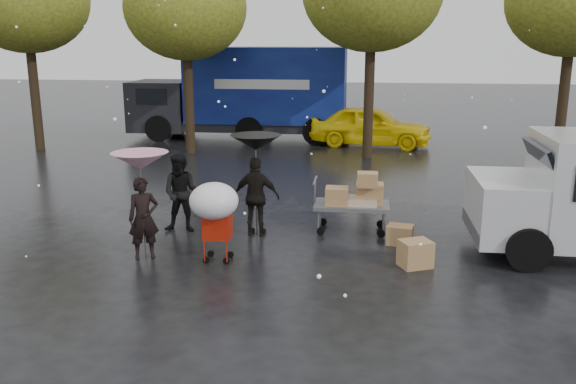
# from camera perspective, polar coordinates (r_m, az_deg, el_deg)

# --- Properties ---
(ground) EXTENTS (90.00, 90.00, 0.00)m
(ground) POSITION_cam_1_polar(r_m,az_deg,el_deg) (10.99, -6.01, -6.30)
(ground) COLOR black
(ground) RESTS_ON ground
(person_pink) EXTENTS (0.64, 0.56, 1.48)m
(person_pink) POSITION_cam_1_polar(r_m,az_deg,el_deg) (11.10, -13.37, -2.40)
(person_pink) COLOR black
(person_pink) RESTS_ON ground
(person_middle) EXTENTS (0.82, 0.66, 1.61)m
(person_middle) POSITION_cam_1_polar(r_m,az_deg,el_deg) (12.46, -9.91, -0.09)
(person_middle) COLOR black
(person_middle) RESTS_ON ground
(person_black) EXTENTS (0.95, 0.43, 1.58)m
(person_black) POSITION_cam_1_polar(r_m,az_deg,el_deg) (12.06, -2.97, -0.43)
(person_black) COLOR black
(person_black) RESTS_ON ground
(umbrella_pink) EXTENTS (0.99, 0.99, 1.92)m
(umbrella_pink) POSITION_cam_1_polar(r_m,az_deg,el_deg) (10.86, -13.68, 2.83)
(umbrella_pink) COLOR #4C4C4C
(umbrella_pink) RESTS_ON ground
(umbrella_black) EXTENTS (1.00, 1.00, 2.02)m
(umbrella_black) POSITION_cam_1_polar(r_m,az_deg,el_deg) (11.83, -3.04, 4.62)
(umbrella_black) COLOR #4C4C4C
(umbrella_black) RESTS_ON ground
(vendor_cart) EXTENTS (1.52, 0.80, 1.27)m
(vendor_cart) POSITION_cam_1_polar(r_m,az_deg,el_deg) (12.33, 6.38, -0.48)
(vendor_cart) COLOR slate
(vendor_cart) RESTS_ON ground
(shopping_cart) EXTENTS (0.84, 0.84, 1.46)m
(shopping_cart) POSITION_cam_1_polar(r_m,az_deg,el_deg) (10.48, -6.89, -1.23)
(shopping_cart) COLOR red
(shopping_cart) RESTS_ON ground
(blue_truck) EXTENTS (8.30, 2.60, 3.50)m
(blue_truck) POSITION_cam_1_polar(r_m,az_deg,el_deg) (23.88, -3.96, 9.20)
(blue_truck) COLOR #0B115E
(blue_truck) RESTS_ON ground
(box_ground_near) EXTENTS (0.64, 0.59, 0.46)m
(box_ground_near) POSITION_cam_1_polar(r_m,az_deg,el_deg) (10.76, 11.83, -5.67)
(box_ground_near) COLOR olive
(box_ground_near) RESTS_ON ground
(box_ground_far) EXTENTS (0.54, 0.46, 0.37)m
(box_ground_far) POSITION_cam_1_polar(r_m,az_deg,el_deg) (11.86, 10.44, -3.96)
(box_ground_far) COLOR olive
(box_ground_far) RESTS_ON ground
(yellow_taxi) EXTENTS (4.55, 2.42, 1.47)m
(yellow_taxi) POSITION_cam_1_polar(r_m,az_deg,el_deg) (22.45, 7.76, 6.16)
(yellow_taxi) COLOR yellow
(yellow_taxi) RESTS_ON ground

